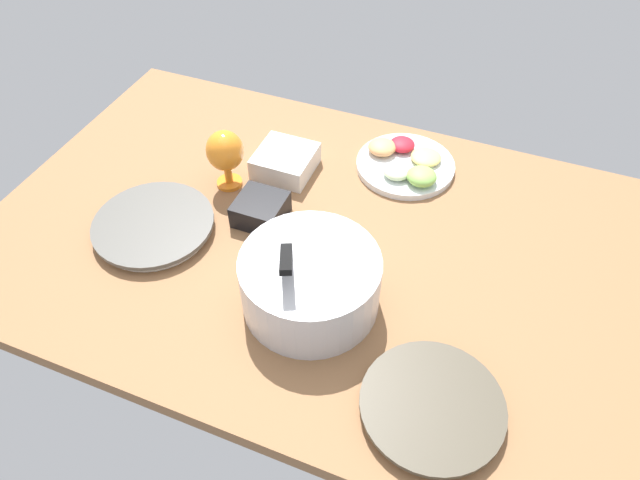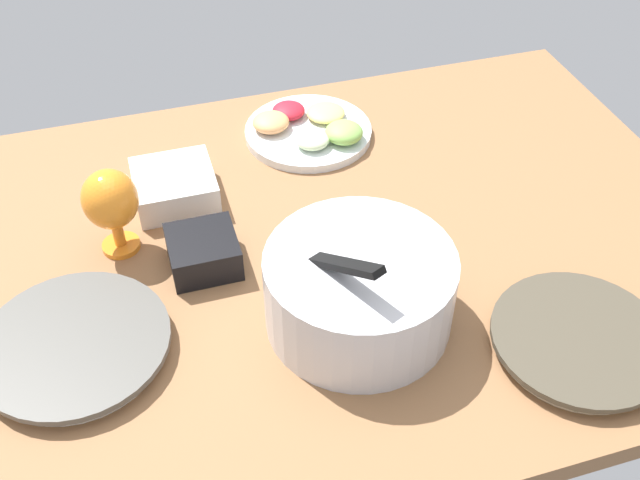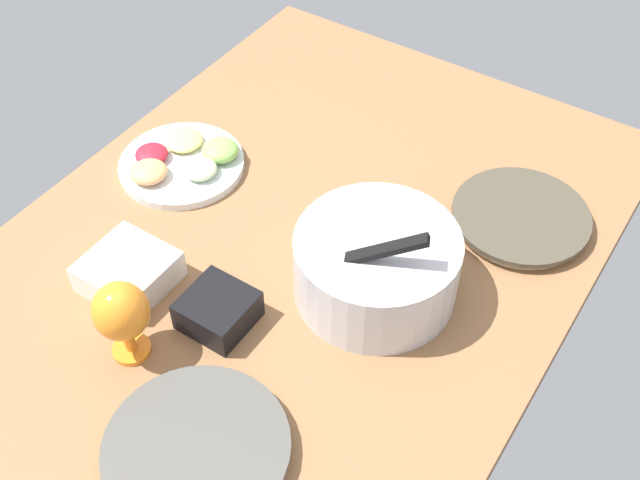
{
  "view_description": "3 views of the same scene",
  "coord_description": "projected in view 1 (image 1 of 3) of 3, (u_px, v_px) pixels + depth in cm",
  "views": [
    {
      "loc": [
        -36.92,
        89.19,
        101.88
      ],
      "look_at": [
        -3.88,
        6.03,
        6.28
      ],
      "focal_mm": 32.42,
      "sensor_mm": 36.0,
      "label": 1
    },
    {
      "loc": [
        22.54,
        94.27,
        92.18
      ],
      "look_at": [
        -4.29,
        5.3,
        6.28
      ],
      "focal_mm": 42.35,
      "sensor_mm": 36.0,
      "label": 2
    },
    {
      "loc": [
        77.71,
        61.94,
        113.87
      ],
      "look_at": [
        -6.85,
        6.39,
        6.28
      ],
      "focal_mm": 44.78,
      "sensor_mm": 36.0,
      "label": 3
    }
  ],
  "objects": [
    {
      "name": "square_bowl_white",
      "position": [
        285.0,
        160.0,
        1.55
      ],
      "size": [
        14.91,
        14.91,
        6.05
      ],
      "color": "white",
      "rests_on": "ground_plane"
    },
    {
      "name": "mixing_bowl",
      "position": [
        310.0,
        281.0,
        1.22
      ],
      "size": [
        29.73,
        29.73,
        20.58
      ],
      "color": "silver",
      "rests_on": "ground_plane"
    },
    {
      "name": "square_bowl_black",
      "position": [
        260.0,
        208.0,
        1.42
      ],
      "size": [
        11.67,
        11.67,
        6.09
      ],
      "color": "black",
      "rests_on": "ground_plane"
    },
    {
      "name": "ground_plane",
      "position": [
        314.0,
        242.0,
        1.42
      ],
      "size": [
        160.0,
        104.0,
        4.0
      ],
      "primitive_type": "cube",
      "color": "#8C603D"
    },
    {
      "name": "fruit_platter",
      "position": [
        405.0,
        163.0,
        1.56
      ],
      "size": [
        26.7,
        26.7,
        5.55
      ],
      "color": "silver",
      "rests_on": "ground_plane"
    },
    {
      "name": "hurricane_glass_orange",
      "position": [
        225.0,
        152.0,
        1.46
      ],
      "size": [
        9.57,
        9.57,
        16.53
      ],
      "color": "orange",
      "rests_on": "ground_plane"
    },
    {
      "name": "dinner_plate_right",
      "position": [
        154.0,
        226.0,
        1.41
      ],
      "size": [
        29.44,
        29.44,
        2.94
      ],
      "color": "silver",
      "rests_on": "ground_plane"
    },
    {
      "name": "dinner_plate_left",
      "position": [
        432.0,
        407.0,
        1.08
      ],
      "size": [
        27.42,
        27.42,
        2.82
      ],
      "color": "beige",
      "rests_on": "ground_plane"
    }
  ]
}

